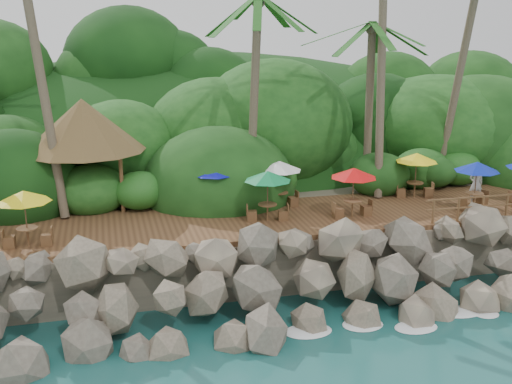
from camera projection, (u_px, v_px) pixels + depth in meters
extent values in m
plane|color=#19514F|center=(302.00, 341.00, 19.74)|extent=(140.00, 140.00, 0.00)
cube|color=gray|center=(212.00, 187.00, 34.43)|extent=(32.00, 25.20, 2.10)
ellipsoid|color=#143811|center=(193.00, 175.00, 41.73)|extent=(44.80, 28.00, 15.40)
cube|color=brown|center=(256.00, 221.00, 24.78)|extent=(26.00, 5.00, 0.20)
ellipsoid|color=white|center=(5.00, 373.00, 17.89)|extent=(1.20, 0.80, 0.06)
ellipsoid|color=white|center=(110.00, 360.00, 18.60)|extent=(1.20, 0.80, 0.06)
ellipsoid|color=white|center=(208.00, 347.00, 19.31)|extent=(1.20, 0.80, 0.06)
ellipsoid|color=white|center=(299.00, 336.00, 20.02)|extent=(1.20, 0.80, 0.06)
ellipsoid|color=white|center=(383.00, 325.00, 20.73)|extent=(1.20, 0.80, 0.06)
ellipsoid|color=white|center=(462.00, 315.00, 21.44)|extent=(1.20, 0.80, 0.06)
cylinder|color=brown|center=(38.00, 59.00, 23.61)|extent=(1.62, 1.98, 12.44)
cylinder|color=brown|center=(254.00, 102.00, 26.36)|extent=(0.81, 0.73, 8.70)
cylinder|color=brown|center=(369.00, 110.00, 28.06)|extent=(0.61, 0.59, 7.60)
ellipsoid|color=#23601E|center=(373.00, 24.00, 27.06)|extent=(6.00, 6.00, 2.40)
cylinder|color=brown|center=(381.00, 71.00, 26.88)|extent=(0.76, 1.81, 11.17)
cylinder|color=brown|center=(459.00, 78.00, 28.48)|extent=(1.16, 1.60, 10.31)
cylinder|color=brown|center=(51.00, 188.00, 24.61)|extent=(0.16, 0.16, 2.40)
cylinder|color=brown|center=(122.00, 184.00, 25.27)|extent=(0.16, 0.16, 2.40)
cylinder|color=brown|center=(55.00, 173.00, 27.23)|extent=(0.16, 0.16, 2.40)
cylinder|color=brown|center=(119.00, 169.00, 27.89)|extent=(0.16, 0.16, 2.40)
cone|color=brown|center=(83.00, 125.00, 25.64)|extent=(5.14, 5.14, 2.20)
cylinder|color=brown|center=(415.00, 190.00, 27.74)|extent=(0.07, 0.07, 0.66)
cylinder|color=brown|center=(415.00, 183.00, 27.65)|extent=(0.75, 0.75, 0.04)
cylinder|color=brown|center=(415.00, 176.00, 27.57)|extent=(0.04, 0.04, 1.97)
cone|color=yellow|center=(417.00, 157.00, 27.35)|extent=(1.88, 1.88, 0.40)
cube|color=brown|center=(400.00, 193.00, 27.78)|extent=(0.46, 0.46, 0.41)
cube|color=brown|center=(428.00, 193.00, 27.77)|extent=(0.46, 0.46, 0.41)
cylinder|color=brown|center=(268.00, 213.00, 24.39)|extent=(0.07, 0.07, 0.66)
cylinder|color=brown|center=(268.00, 204.00, 24.30)|extent=(0.75, 0.75, 0.04)
cylinder|color=brown|center=(268.00, 197.00, 24.22)|extent=(0.04, 0.04, 1.97)
cone|color=#0E7E40|center=(268.00, 176.00, 24.00)|extent=(1.88, 1.88, 0.40)
cube|color=brown|center=(252.00, 216.00, 24.37)|extent=(0.43, 0.43, 0.41)
cube|color=brown|center=(283.00, 215.00, 24.48)|extent=(0.43, 0.43, 0.41)
cylinder|color=brown|center=(352.00, 209.00, 24.89)|extent=(0.07, 0.07, 0.66)
cylinder|color=brown|center=(353.00, 201.00, 24.80)|extent=(0.75, 0.75, 0.04)
cylinder|color=brown|center=(353.00, 193.00, 24.72)|extent=(0.04, 0.04, 1.97)
cone|color=red|center=(354.00, 173.00, 24.50)|extent=(1.88, 1.88, 0.40)
cube|color=brown|center=(338.00, 213.00, 24.75)|extent=(0.39, 0.39, 0.41)
cube|color=brown|center=(366.00, 210.00, 25.10)|extent=(0.39, 0.39, 0.41)
cylinder|color=brown|center=(215.00, 204.00, 25.52)|extent=(0.07, 0.07, 0.66)
cylinder|color=brown|center=(215.00, 196.00, 25.43)|extent=(0.75, 0.75, 0.04)
cylinder|color=brown|center=(215.00, 189.00, 25.35)|extent=(0.04, 0.04, 1.97)
cone|color=#0D0FAF|center=(214.00, 169.00, 25.13)|extent=(1.88, 1.88, 0.40)
cube|color=brown|center=(202.00, 210.00, 25.21)|extent=(0.48, 0.48, 0.41)
cube|color=brown|center=(228.00, 205.00, 25.90)|extent=(0.48, 0.48, 0.41)
cylinder|color=brown|center=(474.00, 201.00, 25.99)|extent=(0.07, 0.07, 0.66)
cylinder|color=brown|center=(475.00, 193.00, 25.90)|extent=(0.75, 0.75, 0.04)
cylinder|color=brown|center=(475.00, 186.00, 25.82)|extent=(0.04, 0.04, 1.97)
cone|color=#0C21A2|center=(477.00, 166.00, 25.60)|extent=(1.88, 1.88, 0.40)
cube|color=brown|center=(465.00, 206.00, 25.64)|extent=(0.50, 0.50, 0.41)
cube|color=brown|center=(482.00, 201.00, 26.40)|extent=(0.50, 0.50, 0.41)
cylinder|color=brown|center=(237.00, 200.00, 26.06)|extent=(0.07, 0.07, 0.66)
cylinder|color=brown|center=(237.00, 193.00, 25.98)|extent=(0.75, 0.75, 0.04)
cylinder|color=brown|center=(237.00, 186.00, 25.89)|extent=(0.04, 0.04, 1.97)
cone|color=#0C17A3|center=(237.00, 166.00, 25.67)|extent=(1.88, 1.88, 0.40)
cube|color=brown|center=(224.00, 205.00, 25.81)|extent=(0.46, 0.46, 0.41)
cube|color=brown|center=(250.00, 201.00, 26.38)|extent=(0.46, 0.46, 0.41)
cylinder|color=brown|center=(28.00, 237.00, 21.53)|extent=(0.07, 0.07, 0.66)
cylinder|color=brown|center=(27.00, 228.00, 21.44)|extent=(0.75, 0.75, 0.04)
cylinder|color=brown|center=(26.00, 220.00, 21.36)|extent=(0.04, 0.04, 1.97)
cone|color=yellow|center=(24.00, 196.00, 21.13)|extent=(1.88, 1.88, 0.40)
cube|color=brown|center=(9.00, 242.00, 21.43)|extent=(0.39, 0.39, 0.41)
cube|color=brown|center=(47.00, 240.00, 21.69)|extent=(0.39, 0.39, 0.41)
cylinder|color=brown|center=(279.00, 200.00, 26.13)|extent=(0.07, 0.07, 0.66)
cylinder|color=brown|center=(279.00, 192.00, 26.04)|extent=(0.75, 0.75, 0.04)
cylinder|color=brown|center=(279.00, 185.00, 25.96)|extent=(0.04, 0.04, 1.97)
cone|color=white|center=(280.00, 166.00, 25.74)|extent=(1.88, 1.88, 0.40)
cube|color=brown|center=(266.00, 204.00, 25.96)|extent=(0.41, 0.41, 0.41)
cube|color=brown|center=(293.00, 202.00, 26.37)|extent=(0.41, 0.41, 0.41)
cylinder|color=brown|center=(433.00, 211.00, 23.98)|extent=(0.10, 0.10, 1.00)
cylinder|color=brown|center=(458.00, 209.00, 24.24)|extent=(0.10, 0.10, 1.00)
cylinder|color=brown|center=(483.00, 207.00, 24.50)|extent=(0.10, 0.10, 1.00)
cylinder|color=brown|center=(507.00, 205.00, 24.76)|extent=(0.10, 0.10, 1.00)
imported|color=silver|center=(476.00, 184.00, 26.52)|extent=(0.68, 0.46, 1.80)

